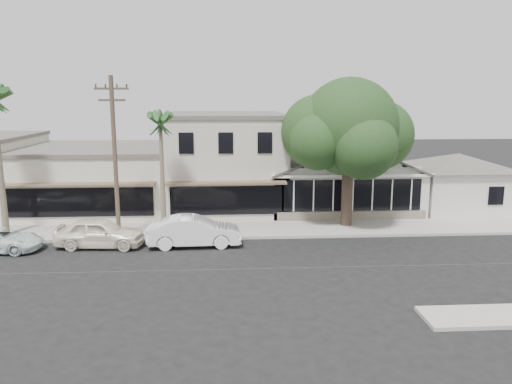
{
  "coord_description": "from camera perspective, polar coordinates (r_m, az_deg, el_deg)",
  "views": [
    {
      "loc": [
        -3.02,
        -22.07,
        7.88
      ],
      "look_at": [
        -1.29,
        6.0,
        2.49
      ],
      "focal_mm": 35.0,
      "sensor_mm": 36.0,
      "label": 1
    }
  ],
  "objects": [
    {
      "name": "corner_shop",
      "position": [
        35.86,
        9.45,
        2.25
      ],
      "size": [
        10.4,
        8.6,
        5.1
      ],
      "color": "silver",
      "rests_on": "ground"
    },
    {
      "name": "shade_tree",
      "position": [
        30.51,
        10.36,
        7.04
      ],
      "size": [
        8.15,
        7.37,
        9.04
      ],
      "rotation": [
        0.0,
        0.0,
        0.06
      ],
      "color": "#46342A",
      "rests_on": "ground"
    },
    {
      "name": "car_2",
      "position": [
        29.07,
        -27.25,
        -4.9
      ],
      "size": [
        4.48,
        2.36,
        1.2
      ],
      "primitive_type": "imported",
      "rotation": [
        0.0,
        0.0,
        1.48
      ],
      "color": "white",
      "rests_on": "ground"
    },
    {
      "name": "utility_pole",
      "position": [
        28.09,
        -15.83,
        4.11
      ],
      "size": [
        1.8,
        0.24,
        9.0
      ],
      "color": "brown",
      "rests_on": "ground"
    },
    {
      "name": "car_0",
      "position": [
        27.77,
        -17.44,
        -4.46
      ],
      "size": [
        4.78,
        2.23,
        1.58
      ],
      "primitive_type": "imported",
      "rotation": [
        0.0,
        0.0,
        1.49
      ],
      "color": "white",
      "rests_on": "ground"
    },
    {
      "name": "car_1",
      "position": [
        26.9,
        -7.07,
        -4.47
      ],
      "size": [
        5.01,
        1.92,
        1.63
      ],
      "primitive_type": "imported",
      "rotation": [
        0.0,
        0.0,
        1.61
      ],
      "color": "white",
      "rests_on": "ground"
    },
    {
      "name": "ground",
      "position": [
        23.63,
        4.07,
        -8.67
      ],
      "size": [
        140.0,
        140.0,
        0.0
      ],
      "primitive_type": "plane",
      "color": "black",
      "rests_on": "ground"
    },
    {
      "name": "palm_east",
      "position": [
        28.7,
        -10.87,
        7.65
      ],
      "size": [
        2.87,
        2.87,
        7.43
      ],
      "color": "#726651",
      "rests_on": "ground"
    },
    {
      "name": "row_building_midnear",
      "position": [
        37.14,
        -17.47,
        1.38
      ],
      "size": [
        10.0,
        10.0,
        4.2
      ],
      "primitive_type": "cube",
      "color": "silver",
      "rests_on": "ground"
    },
    {
      "name": "sidewalk_north",
      "position": [
        30.27,
        -12.91,
        -4.38
      ],
      "size": [
        90.0,
        3.5,
        0.15
      ],
      "primitive_type": "cube",
      "color": "#9E9991",
      "rests_on": "ground"
    },
    {
      "name": "row_building_near",
      "position": [
        35.87,
        -3.47,
        3.4
      ],
      "size": [
        8.0,
        10.0,
        6.5
      ],
      "primitive_type": "cube",
      "color": "beige",
      "rests_on": "ground"
    },
    {
      "name": "side_cottage",
      "position": [
        37.83,
        21.93,
        0.34
      ],
      "size": [
        6.0,
        6.0,
        3.0
      ],
      "primitive_type": "cube",
      "color": "silver",
      "rests_on": "ground"
    }
  ]
}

